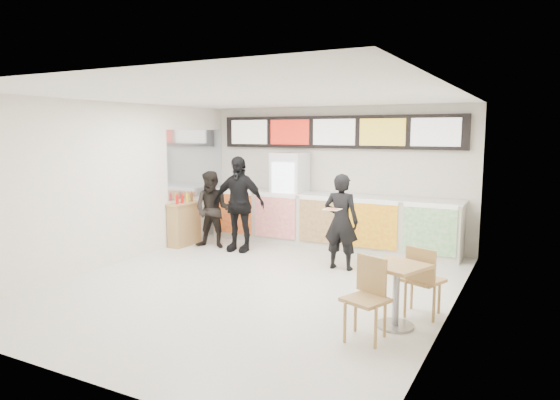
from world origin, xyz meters
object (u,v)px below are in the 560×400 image
Objects in this scene: cafe_table at (396,284)px; condiment_ledge at (184,224)px; drinks_fridge at (290,198)px; customer_main at (341,222)px; customer_mid at (238,204)px; customer_left at (212,210)px; service_counter at (328,220)px.

condiment_ledge reaches higher than cafe_table.
drinks_fridge is 1.80× the size of condiment_ledge.
customer_main is 1.56× the size of condiment_ledge.
customer_mid is 4.75m from cafe_table.
cafe_table is 5.83m from condiment_ledge.
customer_mid is at bearing -114.85° from drinks_fridge.
condiment_ledge is at bearing 179.14° from customer_mid.
drinks_fridge is 5.11m from cafe_table.
drinks_fridge reaches higher than customer_left.
customer_mid is at bearing 5.33° from condiment_ledge.
condiment_ledge is at bearing -6.08° from customer_main.
drinks_fridge reaches higher than condiment_ledge.
condiment_ledge is (-0.68, -0.09, -0.34)m from customer_left.
customer_main is at bearing 146.58° from cafe_table.
service_counter is 1.03m from drinks_fridge.
customer_main reaches higher than customer_left.
customer_mid is 1.77× the size of condiment_ledge.
condiment_ledge is at bearing 175.62° from customer_left.
customer_left is at bearing 172.24° from cafe_table.
drinks_fridge is 1.75m from customer_left.
drinks_fridge is 1.17× the size of cafe_table.
drinks_fridge reaches higher than cafe_table.
service_counter is 2.83× the size of customer_mid.
cafe_table is (4.61, -2.53, -0.25)m from customer_left.
customer_left is 0.77m from condiment_ledge.
drinks_fridge is 1.16× the size of customer_main.
service_counter is at bearing 144.26° from cafe_table.
condiment_ledge is (-2.82, -1.33, -0.10)m from service_counter.
drinks_fridge is at bearing 179.01° from service_counter.
customer_mid is (0.63, 0.03, 0.17)m from customer_left.
drinks_fridge is at bearing 34.11° from customer_left.
customer_main is 1.06× the size of customer_left.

